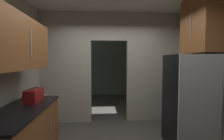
{
  "coord_description": "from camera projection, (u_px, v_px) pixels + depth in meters",
  "views": [
    {
      "loc": [
        -0.27,
        -2.58,
        1.59
      ],
      "look_at": [
        -0.02,
        0.79,
        1.4
      ],
      "focal_mm": 25.64,
      "sensor_mm": 36.0,
      "label": 1
    }
  ],
  "objects": [
    {
      "name": "kitchen_partition",
      "position": [
        111.0,
        64.0,
        4.18
      ],
      "size": [
        3.58,
        0.12,
        2.83
      ],
      "color": "#ADA899",
      "rests_on": "ground"
    },
    {
      "name": "upper_cabinet_fridgeside",
      "position": [
        200.0,
        25.0,
        3.02
      ],
      "size": [
        0.36,
        0.84,
        1.07
      ],
      "color": "brown"
    },
    {
      "name": "upper_cabinet_counterside",
      "position": [
        18.0,
        43.0,
        2.31
      ],
      "size": [
        0.36,
        1.56,
        0.77
      ],
      "color": "brown"
    },
    {
      "name": "book_stack",
      "position": [
        41.0,
        95.0,
        3.14
      ],
      "size": [
        0.14,
        0.17,
        0.09
      ],
      "color": "beige",
      "rests_on": "lower_cabinet_run"
    },
    {
      "name": "adjoining_room_shell",
      "position": [
        107.0,
        65.0,
        6.38
      ],
      "size": [
        3.58,
        3.31,
        2.83
      ],
      "color": "gray",
      "rests_on": "ground"
    },
    {
      "name": "refrigerator",
      "position": [
        189.0,
        100.0,
        2.98
      ],
      "size": [
        0.76,
        0.74,
        1.7
      ],
      "color": "black",
      "rests_on": "ground"
    },
    {
      "name": "boombox",
      "position": [
        34.0,
        95.0,
        2.78
      ],
      "size": [
        0.21,
        0.42,
        0.25
      ],
      "color": "maroon",
      "rests_on": "lower_cabinet_run"
    },
    {
      "name": "lower_cabinet_run",
      "position": [
        21.0,
        138.0,
        2.39
      ],
      "size": [
        0.67,
        1.74,
        0.88
      ],
      "color": "brown",
      "rests_on": "ground"
    }
  ]
}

